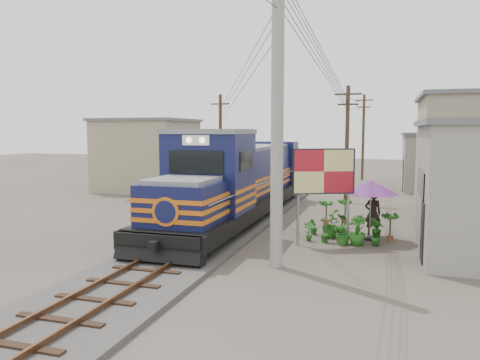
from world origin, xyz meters
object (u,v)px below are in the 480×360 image
(billboard, at_px, (324,174))
(vendor, at_px, (373,213))
(market_umbrella, at_px, (371,187))
(locomotive, at_px, (239,182))

(billboard, bearing_deg, vendor, 27.89)
(billboard, xyz_separation_m, market_umbrella, (1.69, 1.28, -0.60))
(locomotive, height_order, billboard, locomotive)
(billboard, height_order, vendor, billboard)
(billboard, relative_size, market_umbrella, 1.52)
(market_umbrella, height_order, vendor, market_umbrella)
(billboard, bearing_deg, market_umbrella, 13.91)
(locomotive, xyz_separation_m, billboard, (4.53, -3.76, 0.87))
(locomotive, bearing_deg, vendor, -13.86)
(locomotive, xyz_separation_m, market_umbrella, (6.23, -2.48, 0.27))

